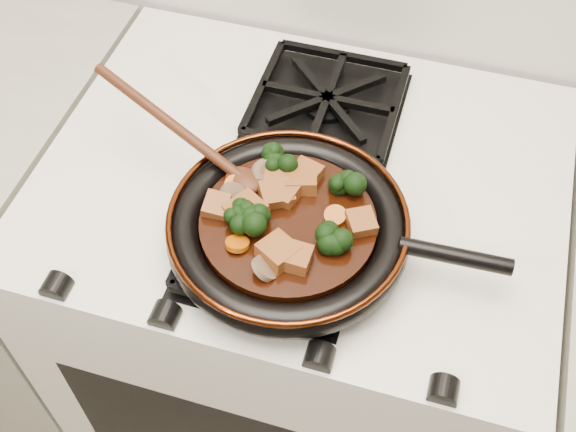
# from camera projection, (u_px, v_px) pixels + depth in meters

# --- Properties ---
(stove) EXTENTS (0.76, 0.60, 0.90)m
(stove) POSITION_uv_depth(u_px,v_px,m) (299.00, 324.00, 1.41)
(stove) COLOR white
(stove) RESTS_ON ground
(burner_grate_front) EXTENTS (0.23, 0.23, 0.03)m
(burner_grate_front) POSITION_uv_depth(u_px,v_px,m) (274.00, 243.00, 0.96)
(burner_grate_front) COLOR black
(burner_grate_front) RESTS_ON stove
(burner_grate_back) EXTENTS (0.23, 0.23, 0.03)m
(burner_grate_back) POSITION_uv_depth(u_px,v_px,m) (327.00, 103.00, 1.12)
(burner_grate_back) COLOR black
(burner_grate_back) RESTS_ON stove
(skillet) EXTENTS (0.44, 0.32, 0.05)m
(skillet) POSITION_uv_depth(u_px,v_px,m) (290.00, 229.00, 0.94)
(skillet) COLOR black
(skillet) RESTS_ON burner_grate_front
(braising_sauce) EXTENTS (0.23, 0.23, 0.02)m
(braising_sauce) POSITION_uv_depth(u_px,v_px,m) (288.00, 226.00, 0.93)
(braising_sauce) COLOR black
(braising_sauce) RESTS_ON skillet
(tofu_cube_0) EXTENTS (0.03, 0.04, 0.03)m
(tofu_cube_0) POSITION_uv_depth(u_px,v_px,m) (280.00, 190.00, 0.95)
(tofu_cube_0) COLOR brown
(tofu_cube_0) RESTS_ON braising_sauce
(tofu_cube_1) EXTENTS (0.05, 0.05, 0.03)m
(tofu_cube_1) POSITION_uv_depth(u_px,v_px,m) (301.00, 181.00, 0.96)
(tofu_cube_1) COLOR brown
(tofu_cube_1) RESTS_ON braising_sauce
(tofu_cube_2) EXTENTS (0.05, 0.05, 0.02)m
(tofu_cube_2) POSITION_uv_depth(u_px,v_px,m) (305.00, 175.00, 0.96)
(tofu_cube_2) COLOR brown
(tofu_cube_2) RESTS_ON braising_sauce
(tofu_cube_3) EXTENTS (0.05, 0.05, 0.02)m
(tofu_cube_3) POSITION_uv_depth(u_px,v_px,m) (361.00, 223.00, 0.91)
(tofu_cube_3) COLOR brown
(tofu_cube_3) RESTS_ON braising_sauce
(tofu_cube_4) EXTENTS (0.04, 0.04, 0.03)m
(tofu_cube_4) POSITION_uv_depth(u_px,v_px,m) (216.00, 206.00, 0.93)
(tofu_cube_4) COLOR brown
(tofu_cube_4) RESTS_ON braising_sauce
(tofu_cube_5) EXTENTS (0.04, 0.04, 0.03)m
(tofu_cube_5) POSITION_uv_depth(u_px,v_px,m) (293.00, 257.00, 0.88)
(tofu_cube_5) COLOR brown
(tofu_cube_5) RESTS_ON braising_sauce
(tofu_cube_6) EXTENTS (0.06, 0.06, 0.03)m
(tofu_cube_6) POSITION_uv_depth(u_px,v_px,m) (246.00, 211.00, 0.92)
(tofu_cube_6) COLOR brown
(tofu_cube_6) RESTS_ON braising_sauce
(tofu_cube_7) EXTENTS (0.06, 0.06, 0.03)m
(tofu_cube_7) POSITION_uv_depth(u_px,v_px,m) (278.00, 252.00, 0.88)
(tofu_cube_7) COLOR brown
(tofu_cube_7) RESTS_ON braising_sauce
(tofu_cube_8) EXTENTS (0.05, 0.04, 0.03)m
(tofu_cube_8) POSITION_uv_depth(u_px,v_px,m) (283.00, 193.00, 0.94)
(tofu_cube_8) COLOR brown
(tofu_cube_8) RESTS_ON braising_sauce
(tofu_cube_9) EXTENTS (0.04, 0.05, 0.02)m
(tofu_cube_9) POSITION_uv_depth(u_px,v_px,m) (278.00, 178.00, 0.96)
(tofu_cube_9) COLOR brown
(tofu_cube_9) RESTS_ON braising_sauce
(tofu_cube_10) EXTENTS (0.06, 0.05, 0.03)m
(tofu_cube_10) POSITION_uv_depth(u_px,v_px,m) (276.00, 195.00, 0.94)
(tofu_cube_10) COLOR brown
(tofu_cube_10) RESTS_ON braising_sauce
(broccoli_floret_0) EXTENTS (0.09, 0.09, 0.06)m
(broccoli_floret_0) POSITION_uv_depth(u_px,v_px,m) (347.00, 183.00, 0.95)
(broccoli_floret_0) COLOR black
(broccoli_floret_0) RESTS_ON braising_sauce
(broccoli_floret_1) EXTENTS (0.09, 0.08, 0.07)m
(broccoli_floret_1) POSITION_uv_depth(u_px,v_px,m) (252.00, 222.00, 0.91)
(broccoli_floret_1) COLOR black
(broccoli_floret_1) RESTS_ON braising_sauce
(broccoli_floret_2) EXTENTS (0.09, 0.09, 0.06)m
(broccoli_floret_2) POSITION_uv_depth(u_px,v_px,m) (242.00, 217.00, 0.92)
(broccoli_floret_2) COLOR black
(broccoli_floret_2) RESTS_ON braising_sauce
(broccoli_floret_3) EXTENTS (0.09, 0.09, 0.07)m
(broccoli_floret_3) POSITION_uv_depth(u_px,v_px,m) (336.00, 241.00, 0.89)
(broccoli_floret_3) COLOR black
(broccoli_floret_3) RESTS_ON braising_sauce
(broccoli_floret_4) EXTENTS (0.08, 0.09, 0.07)m
(broccoli_floret_4) POSITION_uv_depth(u_px,v_px,m) (243.00, 216.00, 0.92)
(broccoli_floret_4) COLOR black
(broccoli_floret_4) RESTS_ON braising_sauce
(broccoli_floret_5) EXTENTS (0.07, 0.07, 0.07)m
(broccoli_floret_5) POSITION_uv_depth(u_px,v_px,m) (280.00, 163.00, 0.97)
(broccoli_floret_5) COLOR black
(broccoli_floret_5) RESTS_ON braising_sauce
(carrot_coin_0) EXTENTS (0.03, 0.03, 0.01)m
(carrot_coin_0) POSITION_uv_depth(u_px,v_px,m) (274.00, 189.00, 0.95)
(carrot_coin_0) COLOR #B84C05
(carrot_coin_0) RESTS_ON braising_sauce
(carrot_coin_1) EXTENTS (0.03, 0.03, 0.02)m
(carrot_coin_1) POSITION_uv_depth(u_px,v_px,m) (236.00, 186.00, 0.95)
(carrot_coin_1) COLOR #B84C05
(carrot_coin_1) RESTS_ON braising_sauce
(carrot_coin_2) EXTENTS (0.03, 0.03, 0.02)m
(carrot_coin_2) POSITION_uv_depth(u_px,v_px,m) (237.00, 244.00, 0.90)
(carrot_coin_2) COLOR #B84C05
(carrot_coin_2) RESTS_ON braising_sauce
(carrot_coin_3) EXTENTS (0.03, 0.03, 0.01)m
(carrot_coin_3) POSITION_uv_depth(u_px,v_px,m) (335.00, 216.00, 0.92)
(carrot_coin_3) COLOR #B84C05
(carrot_coin_3) RESTS_ON braising_sauce
(carrot_coin_4) EXTENTS (0.03, 0.03, 0.01)m
(carrot_coin_4) POSITION_uv_depth(u_px,v_px,m) (241.00, 182.00, 0.96)
(carrot_coin_4) COLOR #B84C05
(carrot_coin_4) RESTS_ON braising_sauce
(mushroom_slice_0) EXTENTS (0.05, 0.05, 0.03)m
(mushroom_slice_0) POSITION_uv_depth(u_px,v_px,m) (265.00, 173.00, 0.97)
(mushroom_slice_0) COLOR brown
(mushroom_slice_0) RESTS_ON braising_sauce
(mushroom_slice_1) EXTENTS (0.04, 0.04, 0.03)m
(mushroom_slice_1) POSITION_uv_depth(u_px,v_px,m) (271.00, 171.00, 0.97)
(mushroom_slice_1) COLOR brown
(mushroom_slice_1) RESTS_ON braising_sauce
(mushroom_slice_2) EXTENTS (0.04, 0.05, 0.03)m
(mushroom_slice_2) POSITION_uv_depth(u_px,v_px,m) (264.00, 268.00, 0.87)
(mushroom_slice_2) COLOR brown
(mushroom_slice_2) RESTS_ON braising_sauce
(mushroom_slice_3) EXTENTS (0.04, 0.04, 0.03)m
(mushroom_slice_3) POSITION_uv_depth(u_px,v_px,m) (232.00, 195.00, 0.94)
(mushroom_slice_3) COLOR brown
(mushroom_slice_3) RESTS_ON braising_sauce
(wooden_spoon) EXTENTS (0.16, 0.08, 0.26)m
(wooden_spoon) POSITION_uv_depth(u_px,v_px,m) (200.00, 146.00, 0.97)
(wooden_spoon) COLOR #431E0E
(wooden_spoon) RESTS_ON braising_sauce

